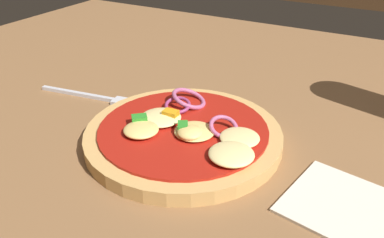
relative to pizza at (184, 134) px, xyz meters
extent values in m
cube|color=brown|center=(-0.01, 0.02, -0.03)|extent=(1.16, 0.99, 0.04)
cylinder|color=tan|center=(0.00, 0.00, 0.00)|extent=(0.22, 0.22, 0.02)
cylinder|color=#A81C11|center=(0.00, 0.00, 0.01)|extent=(0.19, 0.19, 0.00)
ellipsoid|color=#F4DB8E|center=(-0.03, 0.00, 0.01)|extent=(0.05, 0.05, 0.01)
ellipsoid|color=#F4DB8E|center=(0.06, 0.01, 0.01)|extent=(0.04, 0.04, 0.01)
ellipsoid|color=#EFCC72|center=(0.02, -0.01, 0.01)|extent=(0.04, 0.04, 0.01)
ellipsoid|color=#EFCC72|center=(0.02, -0.01, 0.01)|extent=(0.03, 0.03, 0.01)
ellipsoid|color=#F4DB8E|center=(0.07, -0.03, 0.01)|extent=(0.05, 0.05, 0.01)
ellipsoid|color=#F4DB8E|center=(-0.03, -0.01, 0.01)|extent=(0.03, 0.03, 0.01)
ellipsoid|color=#EFCC72|center=(-0.03, -0.03, 0.01)|extent=(0.04, 0.04, 0.01)
torus|color=#B25984|center=(-0.03, 0.06, 0.01)|extent=(0.06, 0.06, 0.02)
torus|color=#B25984|center=(0.04, 0.01, 0.01)|extent=(0.05, 0.05, 0.02)
torus|color=#93386B|center=(-0.03, 0.03, 0.01)|extent=(0.04, 0.04, 0.01)
cube|color=#2D8C28|center=(0.00, -0.01, 0.02)|extent=(0.02, 0.02, 0.01)
cube|color=orange|center=(-0.02, 0.01, 0.02)|extent=(0.02, 0.01, 0.01)
cube|color=#2D8C28|center=(-0.05, -0.02, 0.02)|extent=(0.02, 0.02, 0.01)
cube|color=silver|center=(-0.19, 0.03, -0.01)|extent=(0.12, 0.02, 0.01)
cube|color=silver|center=(-0.13, 0.04, -0.01)|extent=(0.02, 0.02, 0.01)
cube|color=silver|center=(-0.10, 0.04, -0.01)|extent=(0.04, 0.01, 0.00)
cube|color=silver|center=(-0.10, 0.04, -0.01)|extent=(0.04, 0.01, 0.00)
cube|color=silver|center=(-0.10, 0.05, -0.01)|extent=(0.04, 0.01, 0.00)
cube|color=silver|center=(-0.10, 0.05, -0.01)|extent=(0.04, 0.01, 0.00)
cube|color=silver|center=(0.18, -0.02, -0.01)|extent=(0.12, 0.11, 0.00)
camera|label=1|loc=(0.19, -0.33, 0.23)|focal=36.77mm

